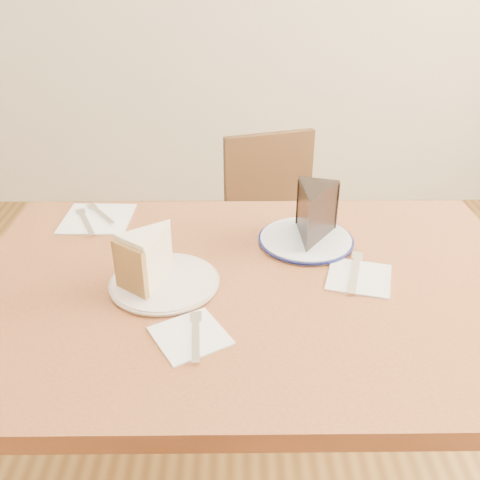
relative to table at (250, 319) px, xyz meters
The scene contains 13 objects.
table is the anchor object (origin of this frame).
chair_far 0.78m from the table, 80.37° to the left, with size 0.49×0.49×0.79m.
plate_cream 0.21m from the table, behind, with size 0.22×0.22×0.01m, color silver.
plate_navy 0.24m from the table, 51.27° to the left, with size 0.22×0.22×0.01m, color white.
carrot_cake 0.26m from the table, behind, with size 0.08×0.11×0.10m, color beige, non-canonical shape.
chocolate_cake 0.28m from the table, 48.17° to the left, with size 0.10×0.14×0.12m, color black, non-canonical shape.
napkin_cream 0.23m from the table, 122.95° to the right, with size 0.12×0.12×0.00m, color white.
napkin_navy 0.25m from the table, ahead, with size 0.13×0.13×0.00m, color white.
napkin_spare 0.50m from the table, 142.84° to the left, with size 0.17×0.17×0.00m, color white.
fork_cream 0.24m from the table, 119.45° to the right, with size 0.01×0.14×0.00m, color silver.
knife_navy 0.25m from the table, ahead, with size 0.02×0.17×0.00m, color silver.
fork_spare 0.51m from the table, 140.63° to the left, with size 0.01×0.14×0.00m, color silver.
knife_spare 0.50m from the table, 146.95° to the left, with size 0.01×0.16×0.00m, color silver.
Camera 1 is at (-0.03, -0.94, 1.38)m, focal length 40.00 mm.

